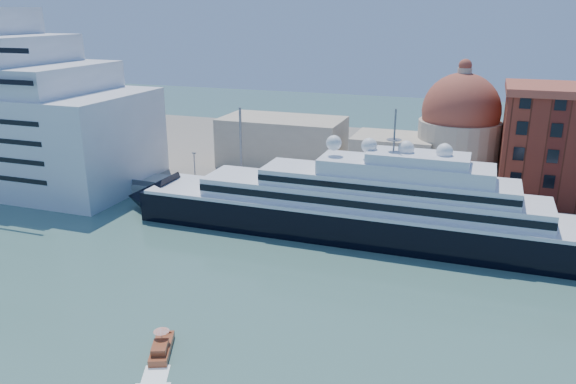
% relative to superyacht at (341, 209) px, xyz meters
% --- Properties ---
extents(ground, '(400.00, 400.00, 0.00)m').
position_rel_superyacht_xyz_m(ground, '(-4.21, -23.00, -4.77)').
color(ground, '#38605A').
rests_on(ground, ground).
extents(quay, '(180.00, 10.00, 2.50)m').
position_rel_superyacht_xyz_m(quay, '(-4.21, 11.00, -3.52)').
color(quay, gray).
rests_on(quay, ground).
extents(land, '(260.00, 72.00, 2.00)m').
position_rel_superyacht_xyz_m(land, '(-4.21, 52.00, -3.77)').
color(land, slate).
rests_on(land, ground).
extents(quay_fence, '(180.00, 0.10, 1.20)m').
position_rel_superyacht_xyz_m(quay_fence, '(-4.21, 6.50, -1.67)').
color(quay_fence, slate).
rests_on(quay_fence, quay).
extents(superyacht, '(92.53, 12.83, 27.65)m').
position_rel_superyacht_xyz_m(superyacht, '(0.00, 0.00, 0.00)').
color(superyacht, black).
rests_on(superyacht, ground).
extents(service_barge, '(13.73, 6.81, 2.96)m').
position_rel_superyacht_xyz_m(service_barge, '(-60.52, -3.64, -3.92)').
color(service_barge, white).
rests_on(service_barge, ground).
extents(water_taxi, '(4.51, 6.86, 3.10)m').
position_rel_superyacht_xyz_m(water_taxi, '(-10.78, -43.94, -4.03)').
color(water_taxi, brown).
rests_on(water_taxi, ground).
extents(church, '(66.00, 18.00, 25.50)m').
position_rel_superyacht_xyz_m(church, '(2.17, 34.72, 6.14)').
color(church, beige).
rests_on(church, land).
extents(lamp_posts, '(120.80, 2.40, 18.00)m').
position_rel_superyacht_xyz_m(lamp_posts, '(-16.88, 9.27, 5.07)').
color(lamp_posts, slate).
rests_on(lamp_posts, quay).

